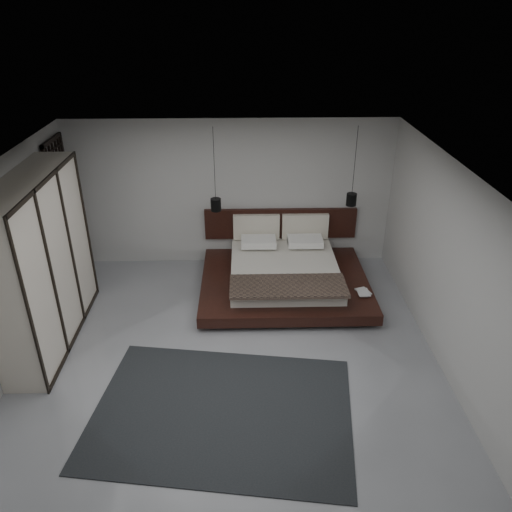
{
  "coord_description": "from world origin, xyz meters",
  "views": [
    {
      "loc": [
        0.23,
        -5.82,
        4.69
      ],
      "look_at": [
        0.41,
        1.2,
        1.02
      ],
      "focal_mm": 35.0,
      "sensor_mm": 36.0,
      "label": 1
    }
  ],
  "objects_px": {
    "pendant_right": "(351,199)",
    "rug": "(222,411)",
    "pendant_left": "(216,204)",
    "bed": "(284,273)",
    "wardrobe": "(41,263)",
    "lattice_screen": "(65,212)"
  },
  "relations": [
    {
      "from": "pendant_right",
      "to": "rug",
      "type": "distance_m",
      "value": 4.39
    },
    {
      "from": "pendant_left",
      "to": "rug",
      "type": "relative_size",
      "value": 0.46
    },
    {
      "from": "bed",
      "to": "pendant_right",
      "type": "relative_size",
      "value": 2.07
    },
    {
      "from": "wardrobe",
      "to": "rug",
      "type": "relative_size",
      "value": 0.8
    },
    {
      "from": "wardrobe",
      "to": "rug",
      "type": "xyz_separation_m",
      "value": [
        2.62,
        -1.67,
        -1.27
      ]
    },
    {
      "from": "lattice_screen",
      "to": "wardrobe",
      "type": "relative_size",
      "value": 1.0
    },
    {
      "from": "bed",
      "to": "pendant_right",
      "type": "distance_m",
      "value": 1.77
    },
    {
      "from": "bed",
      "to": "wardrobe",
      "type": "xyz_separation_m",
      "value": [
        -3.63,
        -1.35,
        0.98
      ]
    },
    {
      "from": "bed",
      "to": "pendant_right",
      "type": "bearing_deg",
      "value": 21.5
    },
    {
      "from": "wardrobe",
      "to": "pendant_left",
      "type": "bearing_deg",
      "value": 36.76
    },
    {
      "from": "pendant_left",
      "to": "pendant_right",
      "type": "xyz_separation_m",
      "value": [
        2.39,
        0.0,
        0.07
      ]
    },
    {
      "from": "pendant_right",
      "to": "rug",
      "type": "relative_size",
      "value": 0.43
    },
    {
      "from": "lattice_screen",
      "to": "pendant_left",
      "type": "height_order",
      "value": "pendant_left"
    },
    {
      "from": "bed",
      "to": "rug",
      "type": "xyz_separation_m",
      "value": [
        -1.01,
        -3.02,
        -0.29
      ]
    },
    {
      "from": "lattice_screen",
      "to": "rug",
      "type": "height_order",
      "value": "lattice_screen"
    },
    {
      "from": "bed",
      "to": "pendant_left",
      "type": "distance_m",
      "value": 1.72
    },
    {
      "from": "pendant_right",
      "to": "bed",
      "type": "bearing_deg",
      "value": -158.5
    },
    {
      "from": "lattice_screen",
      "to": "pendant_right",
      "type": "height_order",
      "value": "pendant_right"
    },
    {
      "from": "bed",
      "to": "wardrobe",
      "type": "relative_size",
      "value": 1.12
    },
    {
      "from": "pendant_left",
      "to": "pendant_right",
      "type": "relative_size",
      "value": 1.05
    },
    {
      "from": "lattice_screen",
      "to": "pendant_right",
      "type": "distance_m",
      "value": 5.08
    },
    {
      "from": "lattice_screen",
      "to": "pendant_right",
      "type": "bearing_deg",
      "value": -0.86
    }
  ]
}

